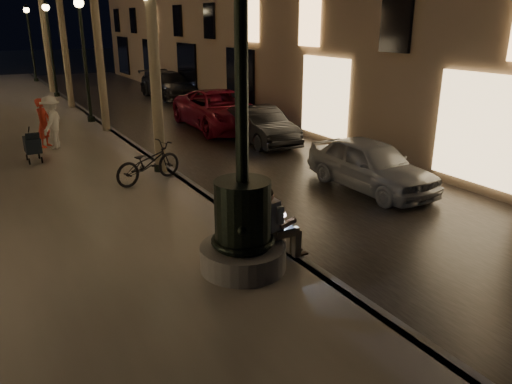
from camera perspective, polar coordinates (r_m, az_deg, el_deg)
ground at (r=20.38m, az=-16.78°, el=6.80°), size 120.00×120.00×0.00m
cobble_lane at (r=21.24m, az=-8.86°, el=7.88°), size 6.00×45.00×0.02m
curb_strip at (r=20.36m, az=-16.80°, el=7.07°), size 0.25×45.00×0.20m
fountain_lamppost at (r=7.87m, az=-1.54°, el=-2.11°), size 1.40×1.40×5.21m
seated_man_laptop at (r=8.28m, az=2.21°, el=-3.37°), size 0.94×0.32×1.31m
lamp_curb_a at (r=13.17m, az=-11.81°, el=15.13°), size 0.36×0.36×4.81m
lamp_curb_b at (r=20.90m, az=-19.16°, el=15.84°), size 0.36×0.36×4.81m
lamp_curb_c at (r=28.78m, az=-22.53°, el=16.08°), size 0.36×0.36×4.81m
lamp_curb_d at (r=36.71m, az=-24.46°, el=16.19°), size 0.36×0.36×4.81m
stroller at (r=15.56m, az=-24.19°, el=4.93°), size 0.41×0.97×0.99m
car_front at (r=12.80m, az=13.00°, el=3.09°), size 1.54×3.75×1.27m
car_second at (r=17.30m, az=0.46°, el=7.62°), size 1.54×3.83×1.24m
car_third at (r=19.70m, az=-4.07°, el=9.34°), size 2.75×5.43×1.47m
car_rear at (r=28.09m, az=-9.90°, el=11.95°), size 2.21×4.92×1.40m
pedestrian_red at (r=17.27m, az=-23.12°, el=7.28°), size 0.63×0.67×1.55m
pedestrian_white at (r=16.98m, az=-22.31°, el=7.38°), size 1.05×1.23×1.65m
bicycle at (r=12.70m, az=-12.22°, el=3.28°), size 1.98×1.19×0.98m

